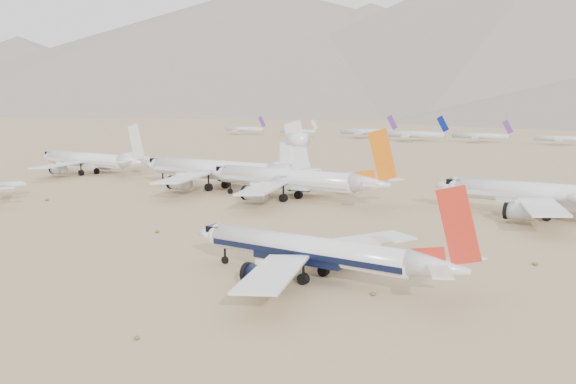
% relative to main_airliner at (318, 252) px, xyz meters
% --- Properties ---
extents(ground, '(7000.00, 7000.00, 0.00)m').
position_rel_main_airliner_xyz_m(ground, '(-14.42, -3.37, -4.31)').
color(ground, '#9B825A').
rests_on(ground, ground).
extents(main_airliner, '(44.47, 43.44, 15.70)m').
position_rel_main_airliner_xyz_m(main_airliner, '(0.00, 0.00, 0.00)').
color(main_airliner, white).
rests_on(main_airliner, ground).
extents(row2_gold_tail, '(53.37, 52.20, 19.00)m').
position_rel_main_airliner_xyz_m(row2_gold_tail, '(16.42, 72.44, 1.00)').
color(row2_gold_tail, white).
rests_on(row2_gold_tail, ground).
extents(row2_orange_tail, '(55.35, 54.14, 19.74)m').
position_rel_main_airliner_xyz_m(row2_orange_tail, '(-46.67, 61.71, 1.22)').
color(row2_orange_tail, white).
rests_on(row2_orange_tail, ground).
extents(row2_white_trijet, '(59.75, 58.40, 21.17)m').
position_rel_main_airliner_xyz_m(row2_white_trijet, '(-75.79, 66.25, 1.81)').
color(row2_white_trijet, white).
rests_on(row2_white_trijet, ground).
extents(row2_white_twin, '(52.57, 51.44, 18.78)m').
position_rel_main_airliner_xyz_m(row2_white_twin, '(-140.83, 69.96, 0.97)').
color(row2_white_twin, white).
rests_on(row2_white_twin, ground).
extents(desert_scrub, '(261.14, 121.67, 0.63)m').
position_rel_main_airliner_xyz_m(desert_scrub, '(-12.16, -32.58, -4.03)').
color(desert_scrub, brown).
rests_on(desert_scrub, ground).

